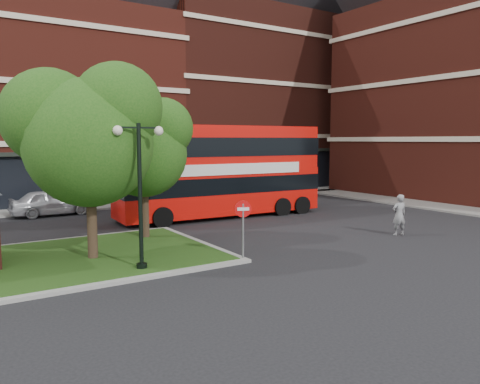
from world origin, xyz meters
TOP-DOWN VIEW (x-y plane):
  - ground at (0.00, 0.00)m, footprint 120.00×120.00m
  - pavement_far at (0.00, 16.50)m, footprint 44.00×3.00m
  - pavement_side at (16.50, 2.00)m, footprint 3.00×28.00m
  - terrace_far_right at (14.00, 24.00)m, footprint 18.00×12.00m
  - traffic_island at (-8.00, 3.00)m, footprint 12.60×7.60m
  - tree_island_west at (-6.60, 2.58)m, footprint 5.40×4.71m
  - tree_island_east at (-3.58, 5.06)m, footprint 4.46×3.90m
  - lamp_island at (-5.50, 0.20)m, footprint 1.72×0.36m
  - lamp_far_left at (2.00, 14.50)m, footprint 1.72×0.36m
  - lamp_far_right at (10.00, 14.50)m, footprint 1.72×0.36m
  - bus at (2.55, 8.64)m, footprint 12.16×3.28m
  - woman at (6.89, -0.42)m, footprint 0.80×0.64m
  - car_silver at (-5.64, 14.50)m, footprint 4.67×2.02m
  - car_white at (8.78, 14.50)m, footprint 4.70×2.15m
  - no_entry_sign at (-1.80, -0.39)m, footprint 0.59×0.29m

SIDE VIEW (x-z plane):
  - ground at x=0.00m, z-range 0.00..0.00m
  - pavement_far at x=0.00m, z-range 0.00..0.12m
  - pavement_side at x=16.50m, z-range 0.00..0.12m
  - traffic_island at x=-8.00m, z-range -0.01..0.14m
  - car_white at x=8.78m, z-range 0.00..1.49m
  - car_silver at x=-5.64m, z-range 0.00..1.57m
  - woman at x=6.89m, z-range 0.00..1.93m
  - no_entry_sign at x=-1.80m, z-range 0.48..2.73m
  - lamp_island at x=-5.50m, z-range 0.33..5.33m
  - lamp_far_left at x=2.00m, z-range 0.33..5.33m
  - lamp_far_right at x=10.00m, z-range 0.33..5.33m
  - bus at x=2.55m, z-range 0.72..5.32m
  - tree_island_east at x=-3.58m, z-range 1.10..7.39m
  - tree_island_west at x=-6.60m, z-range 1.19..8.40m
  - terrace_far_right at x=14.00m, z-range 0.00..16.00m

